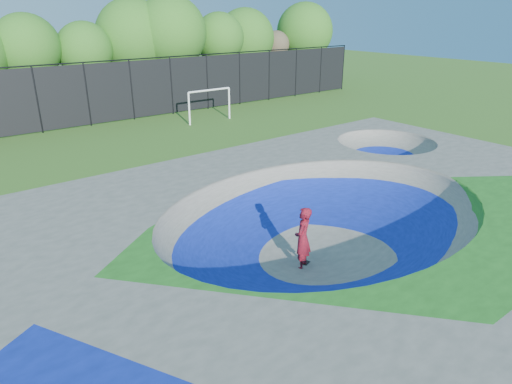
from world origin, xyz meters
The scene contains 7 objects.
ground centered at (0.00, 0.00, 0.00)m, with size 120.00×120.00×0.00m, color #325D19.
skate_deck centered at (0.00, 0.00, 0.75)m, with size 22.00×14.00×1.50m, color gray.
skater centered at (-1.33, -0.36, 0.95)m, with size 0.70×0.46×1.91m, color red.
skateboard centered at (-1.33, -0.36, 0.03)m, with size 0.78×0.22×0.05m, color black.
soccer_goal centered at (6.77, 17.23, 1.50)m, with size 3.28×0.12×2.17m.
fence centered at (0.00, 21.00, 2.10)m, with size 48.09×0.09×4.04m.
treeline centered at (-0.69, 26.08, 4.88)m, with size 53.71×7.24×8.24m.
Camera 1 is at (-9.50, -8.67, 7.01)m, focal length 32.00 mm.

